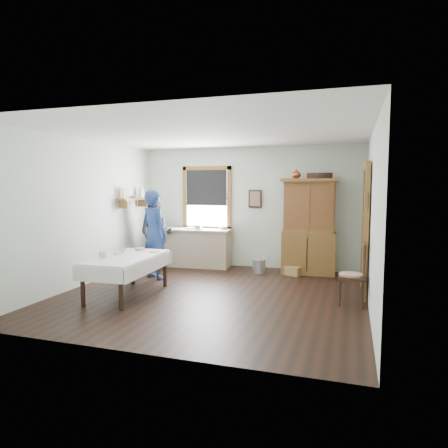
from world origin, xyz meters
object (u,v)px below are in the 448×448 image
object	(u,v)px
dining_table	(127,276)
spindle_chair	(352,274)
wicker_basket	(293,271)
woman_blue	(154,238)
china_hutch	(309,227)
work_counter	(198,248)
pail	(259,266)
figure_dark	(156,236)

from	to	relation	value
dining_table	spindle_chair	size ratio (longest dim) A/B	1.72
wicker_basket	woman_blue	bearing A→B (deg)	-156.94
china_hutch	work_counter	bearing A→B (deg)	176.25
work_counter	dining_table	xyz separation A→B (m)	(-0.24, -2.63, -0.10)
pail	dining_table	bearing A→B (deg)	-125.99
work_counter	dining_table	world-z (taller)	work_counter
dining_table	figure_dark	distance (m)	2.30
work_counter	woman_blue	world-z (taller)	woman_blue
pail	woman_blue	bearing A→B (deg)	-149.56
work_counter	figure_dark	bearing A→B (deg)	-155.93
work_counter	china_hutch	world-z (taller)	china_hutch
dining_table	pail	xyz separation A→B (m)	(1.72, 2.37, -0.19)
dining_table	woman_blue	bearing A→B (deg)	96.84
woman_blue	figure_dark	size ratio (longest dim) A/B	1.15
spindle_chair	wicker_basket	world-z (taller)	spindle_chair
work_counter	china_hutch	bearing A→B (deg)	-3.05
dining_table	wicker_basket	distance (m)	3.41
work_counter	figure_dark	size ratio (longest dim) A/B	1.06
wicker_basket	woman_blue	xyz separation A→B (m)	(-2.59, -1.10, 0.73)
china_hutch	wicker_basket	bearing A→B (deg)	-139.79
work_counter	pail	xyz separation A→B (m)	(1.48, -0.25, -0.28)
dining_table	wicker_basket	xyz separation A→B (m)	(2.44, 2.37, -0.24)
spindle_chair	woman_blue	size ratio (longest dim) A/B	0.59
china_hutch	pail	distance (m)	1.33
china_hutch	dining_table	size ratio (longest dim) A/B	1.19
wicker_basket	figure_dark	size ratio (longest dim) A/B	0.22
china_hutch	spindle_chair	distance (m)	2.28
pail	woman_blue	xyz separation A→B (m)	(-1.87, -1.10, 0.67)
woman_blue	figure_dark	distance (m)	1.03
woman_blue	pail	bearing A→B (deg)	-125.21
work_counter	wicker_basket	world-z (taller)	work_counter
spindle_chair	wicker_basket	distance (m)	2.15
dining_table	pail	world-z (taller)	dining_table
pail	figure_dark	distance (m)	2.40
dining_table	woman_blue	size ratio (longest dim) A/B	1.02
dining_table	pail	distance (m)	2.94
pail	wicker_basket	distance (m)	0.72
wicker_basket	figure_dark	bearing A→B (deg)	-176.58
work_counter	woman_blue	size ratio (longest dim) A/B	0.92
wicker_basket	figure_dark	xyz separation A→B (m)	(-3.04, -0.18, 0.62)
work_counter	figure_dark	world-z (taller)	figure_dark
pail	wicker_basket	bearing A→B (deg)	0.18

